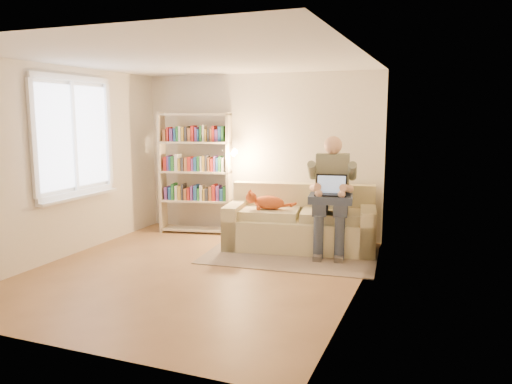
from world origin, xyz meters
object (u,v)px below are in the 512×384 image
at_px(laptop, 337,190).
at_px(bookshelf, 195,167).
at_px(sofa, 301,225).
at_px(cat, 264,202).
at_px(person, 332,189).

relative_size(laptop, bookshelf, 0.24).
xyz_separation_m(sofa, laptop, (0.58, -0.24, 0.59)).
bearing_deg(cat, bookshelf, 150.13).
distance_m(person, cat, 1.00).
xyz_separation_m(sofa, cat, (-0.49, -0.22, 0.36)).
height_order(sofa, cat, sofa).
xyz_separation_m(sofa, person, (0.47, -0.09, 0.58)).
relative_size(sofa, bookshelf, 1.15).
bearing_deg(person, laptop, -64.42).
height_order(sofa, person, person).
distance_m(sofa, cat, 0.65).
bearing_deg(laptop, bookshelf, 158.27).
relative_size(person, laptop, 3.48).
xyz_separation_m(sofa, bookshelf, (-1.89, 0.30, 0.77)).
bearing_deg(cat, sofa, 14.79).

